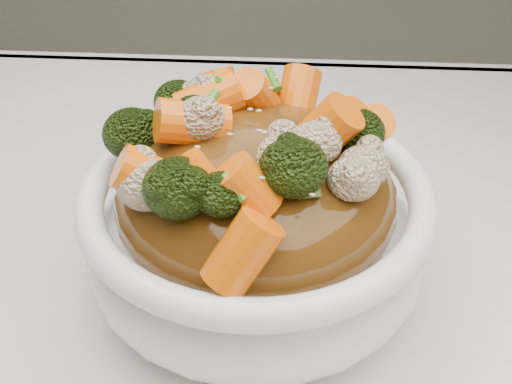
# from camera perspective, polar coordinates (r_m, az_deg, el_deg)

# --- Properties ---
(tablecloth) EXTENTS (1.20, 0.80, 0.04)m
(tablecloth) POSITION_cam_1_polar(r_m,az_deg,el_deg) (0.42, 2.86, -13.62)
(tablecloth) COLOR silver
(tablecloth) RESTS_ON dining_table
(bowl) EXTENTS (0.29, 0.29, 0.09)m
(bowl) POSITION_cam_1_polar(r_m,az_deg,el_deg) (0.40, 0.00, -3.87)
(bowl) COLOR white
(bowl) RESTS_ON tablecloth
(sauce_base) EXTENTS (0.23, 0.23, 0.10)m
(sauce_base) POSITION_cam_1_polar(r_m,az_deg,el_deg) (0.38, 0.00, -0.37)
(sauce_base) COLOR #4F2E0D
(sauce_base) RESTS_ON bowl
(carrots) EXTENTS (0.23, 0.23, 0.05)m
(carrots) POSITION_cam_1_polar(r_m,az_deg,el_deg) (0.35, 0.00, 8.19)
(carrots) COLOR orange
(carrots) RESTS_ON sauce_base
(broccoli) EXTENTS (0.23, 0.23, 0.05)m
(broccoli) POSITION_cam_1_polar(r_m,az_deg,el_deg) (0.35, 0.00, 8.04)
(broccoli) COLOR black
(broccoli) RESTS_ON sauce_base
(cauliflower) EXTENTS (0.23, 0.23, 0.04)m
(cauliflower) POSITION_cam_1_polar(r_m,az_deg,el_deg) (0.35, 0.00, 7.74)
(cauliflower) COLOR beige
(cauliflower) RESTS_ON sauce_base
(scallions) EXTENTS (0.17, 0.17, 0.02)m
(scallions) POSITION_cam_1_polar(r_m,az_deg,el_deg) (0.35, 0.00, 8.34)
(scallions) COLOR #37811D
(scallions) RESTS_ON sauce_base
(sesame_seeds) EXTENTS (0.21, 0.21, 0.01)m
(sesame_seeds) POSITION_cam_1_polar(r_m,az_deg,el_deg) (0.35, 0.00, 8.34)
(sesame_seeds) COLOR beige
(sesame_seeds) RESTS_ON sauce_base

